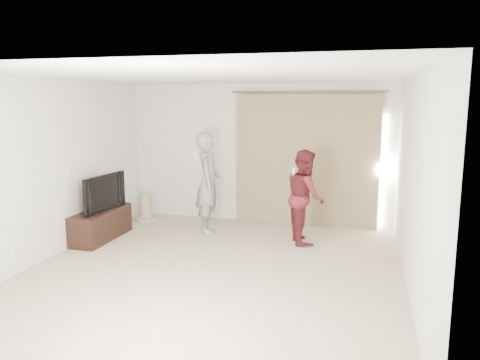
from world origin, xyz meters
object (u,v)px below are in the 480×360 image
tv_console (101,225)px  tv (100,192)px  person_woman (305,196)px  person_man (208,183)px

tv_console → tv: tv is taller
tv_console → person_woman: 3.41m
tv_console → person_man: person_man is taller
tv → person_woman: (3.29, 0.72, -0.03)m
tv → person_woman: size_ratio=0.69×
person_man → person_woman: 1.73m
person_man → person_woman: bearing=-6.0°
tv_console → tv: bearing=0.0°
tv_console → person_woman: (3.29, 0.72, 0.51)m
person_man → person_woman: (1.71, -0.18, -0.12)m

